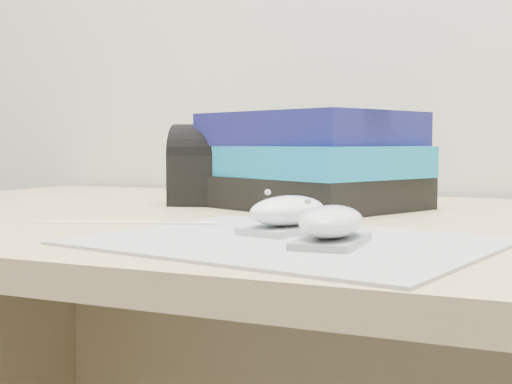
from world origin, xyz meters
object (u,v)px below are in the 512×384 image
at_px(mouse_rear, 288,214).
at_px(pouch, 217,166).
at_px(mouse_front, 331,225).
at_px(book_stack, 311,161).

distance_m(mouse_rear, pouch, 0.36).
height_order(mouse_front, pouch, pouch).
relative_size(mouse_rear, book_stack, 0.33).
xyz_separation_m(book_stack, pouch, (-0.14, -0.02, -0.01)).
xyz_separation_m(mouse_front, pouch, (-0.29, 0.34, 0.04)).
height_order(mouse_front, book_stack, book_stack).
bearing_deg(book_stack, pouch, -173.89).
bearing_deg(mouse_front, book_stack, 112.34).
bearing_deg(pouch, mouse_rear, -51.18).
xyz_separation_m(mouse_rear, mouse_front, (0.07, -0.07, -0.00)).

